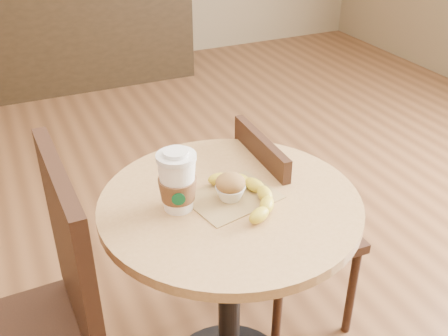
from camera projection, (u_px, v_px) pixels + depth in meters
name	position (u px, v px, depth m)	size (l,w,h in m)	color
cafe_table	(230.00, 257.00, 1.56)	(0.73, 0.73, 0.75)	black
chair_right	(284.00, 226.00, 1.84)	(0.37, 0.37, 0.83)	#311B11
service_counter	(43.00, 19.00, 3.97)	(2.30, 0.65, 1.04)	black
kraft_bag	(233.00, 197.00, 1.46)	(0.24, 0.18, 0.00)	#967848
coffee_cup	(177.00, 183.00, 1.38)	(0.11, 0.11, 0.18)	white
muffin	(230.00, 187.00, 1.44)	(0.09, 0.09, 0.08)	silver
banana	(249.00, 194.00, 1.44)	(0.15, 0.28, 0.04)	gold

